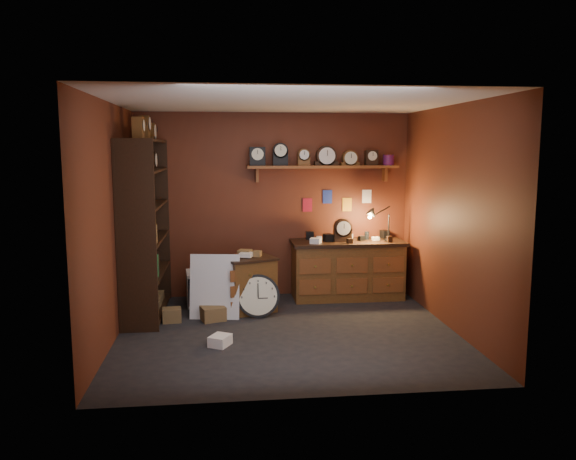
{
  "coord_description": "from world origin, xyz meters",
  "views": [
    {
      "loc": [
        -0.72,
        -6.43,
        2.18
      ],
      "look_at": [
        0.05,
        0.35,
        1.19
      ],
      "focal_mm": 35.0,
      "sensor_mm": 36.0,
      "label": 1
    }
  ],
  "objects_px": {
    "workbench": "(347,266)",
    "low_cabinet": "(249,282)",
    "shelving_unit": "(143,220)",
    "big_round_clock": "(258,296)"
  },
  "relations": [
    {
      "from": "workbench",
      "to": "low_cabinet",
      "type": "xyz_separation_m",
      "value": [
        -1.46,
        -0.52,
        -0.07
      ]
    },
    {
      "from": "low_cabinet",
      "to": "shelving_unit",
      "type": "bearing_deg",
      "value": 157.84
    },
    {
      "from": "shelving_unit",
      "to": "big_round_clock",
      "type": "height_order",
      "value": "shelving_unit"
    },
    {
      "from": "workbench",
      "to": "big_round_clock",
      "type": "xyz_separation_m",
      "value": [
        -1.36,
        -0.8,
        -0.2
      ]
    },
    {
      "from": "workbench",
      "to": "low_cabinet",
      "type": "bearing_deg",
      "value": -160.59
    },
    {
      "from": "shelving_unit",
      "to": "low_cabinet",
      "type": "xyz_separation_m",
      "value": [
        1.38,
        -0.02,
        -0.85
      ]
    },
    {
      "from": "low_cabinet",
      "to": "big_round_clock",
      "type": "distance_m",
      "value": 0.33
    },
    {
      "from": "shelving_unit",
      "to": "low_cabinet",
      "type": "bearing_deg",
      "value": -0.9
    },
    {
      "from": "workbench",
      "to": "low_cabinet",
      "type": "relative_size",
      "value": 1.98
    },
    {
      "from": "shelving_unit",
      "to": "workbench",
      "type": "xyz_separation_m",
      "value": [
        2.84,
        0.49,
        -0.78
      ]
    }
  ]
}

